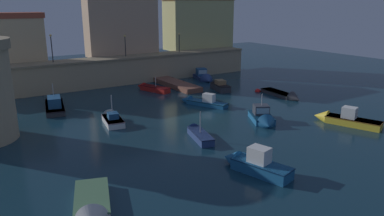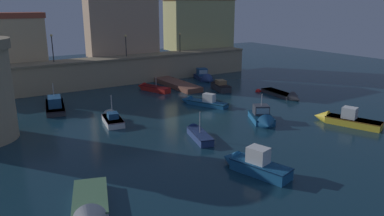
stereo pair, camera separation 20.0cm
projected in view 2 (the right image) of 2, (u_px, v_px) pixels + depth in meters
ground_plane at (199, 117)px, 37.87m from camera, size 108.70×108.70×0.00m
quay_wall at (124, 70)px, 53.45m from camera, size 41.20×3.71×3.82m
old_town_backdrop at (142, 26)px, 57.27m from camera, size 40.72×4.56×8.96m
pier_dock at (177, 84)px, 51.40m from camera, size 2.41×9.36×0.70m
quay_lamp_0 at (52, 44)px, 47.40m from camera, size 0.32×0.32×3.56m
quay_lamp_1 at (126, 42)px, 52.66m from camera, size 0.32×0.32×3.05m
quay_lamp_2 at (180, 39)px, 57.27m from camera, size 0.32×0.32×2.96m
moored_boat_0 at (111, 118)px, 36.16m from camera, size 2.25×4.66×3.25m
moored_boat_1 at (197, 133)px, 32.07m from camera, size 2.30×5.03×2.70m
moored_boat_2 at (343, 119)px, 35.46m from camera, size 3.54×6.39×2.11m
moored_boat_3 at (55, 103)px, 41.09m from camera, size 3.18×7.57×3.54m
moored_boat_4 at (252, 164)px, 25.45m from camera, size 2.80×5.44×2.18m
moored_boat_5 at (90, 209)px, 20.32m from camera, size 3.43×5.69×1.80m
moored_boat_6 at (286, 96)px, 45.52m from camera, size 2.15×6.55×1.50m
moored_boat_7 at (151, 88)px, 49.11m from camera, size 2.95×5.57×2.15m
moored_boat_8 at (204, 77)px, 55.94m from camera, size 3.45×6.10×2.20m
moored_boat_9 at (219, 86)px, 49.66m from camera, size 2.38×4.70×1.67m
moored_boat_10 at (263, 118)px, 35.78m from camera, size 3.80×4.89×3.30m
moored_boat_11 at (201, 101)px, 42.32m from camera, size 3.67×5.99×1.78m
mooring_buoy_0 at (258, 92)px, 48.60m from camera, size 0.77×0.77×0.77m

